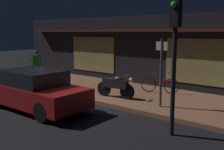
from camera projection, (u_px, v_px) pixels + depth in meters
name	position (u px, v px, depth m)	size (l,w,h in m)	color
ground_plane	(64.00, 107.00, 10.11)	(60.00, 60.00, 0.00)	black
sidewalk_slab	(114.00, 91.00, 12.39)	(18.00, 4.00, 0.15)	brown
storefront_building	(153.00, 50.00, 14.70)	(18.00, 3.30, 3.60)	black
motorcycle	(116.00, 85.00, 10.83)	(1.70, 0.55, 0.97)	black
bicycle_parked	(160.00, 85.00, 11.70)	(1.59, 0.62, 0.91)	black
person_photographer	(37.00, 65.00, 14.43)	(0.57, 0.44, 1.67)	#28232D
sign_post	(161.00, 69.00, 9.38)	(0.44, 0.09, 2.40)	#47474C
traffic_light_pole	(175.00, 44.00, 6.94)	(0.24, 0.33, 3.60)	black
parked_car_far	(36.00, 90.00, 9.71)	(4.13, 1.84, 1.42)	black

